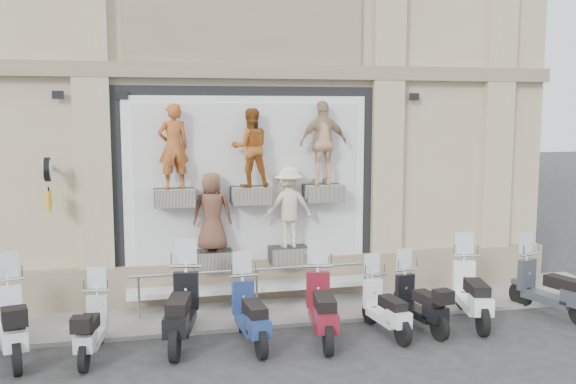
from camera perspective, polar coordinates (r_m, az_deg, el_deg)
name	(u,v)px	position (r m, az deg, el deg)	size (l,w,h in m)	color
ground	(279,349)	(11.29, -0.82, -13.78)	(90.00, 90.00, 0.00)	#29292B
sidewalk	(256,310)	(13.22, -2.87, -10.42)	(16.00, 2.20, 0.08)	gray
building	(220,36)	(17.54, -6.06, 13.60)	(14.00, 8.60, 12.00)	#BCAE89
shop_vitrine	(254,190)	(13.35, -3.00, 0.14)	(5.60, 0.83, 4.30)	black
guard_rail	(257,291)	(13.00, -2.80, -8.77)	(5.06, 0.10, 0.93)	#9EA0A5
clock_sign_bracket	(48,177)	(12.90, -20.55, 1.24)	(0.10, 0.80, 1.02)	black
scooter_b	(11,310)	(11.53, -23.40, -9.59)	(0.59, 2.04, 1.65)	silver
scooter_c	(91,317)	(11.19, -17.10, -10.54)	(0.50, 1.70, 1.38)	#A5ACB3
scooter_d	(181,296)	(11.37, -9.50, -9.11)	(0.62, 2.14, 1.74)	black
scooter_e	(251,302)	(11.25, -3.34, -9.73)	(0.55, 1.88, 1.53)	navy
scooter_f	(322,294)	(11.45, 3.07, -9.07)	(0.60, 2.05, 1.67)	maroon
scooter_g	(386,297)	(11.89, 8.71, -9.24)	(0.50, 1.70, 1.38)	silver
scooter_h	(420,292)	(12.26, 11.67, -8.71)	(0.51, 1.74, 1.42)	black
scooter_i	(472,281)	(12.83, 16.08, -7.61)	(0.59, 2.02, 1.64)	white
scooter_j	(551,277)	(13.76, 22.37, -7.00)	(0.57, 1.95, 1.58)	#2D3237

